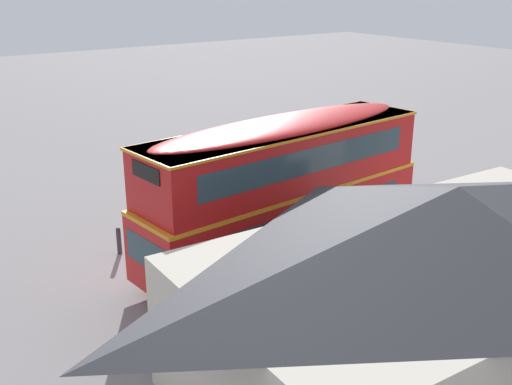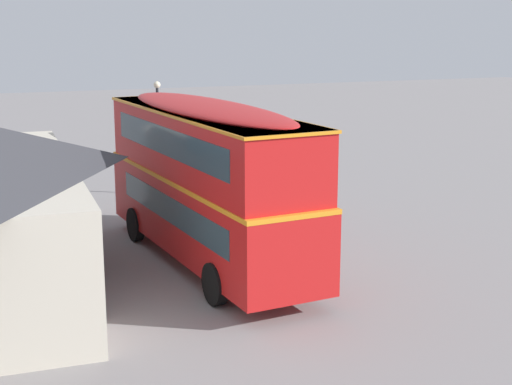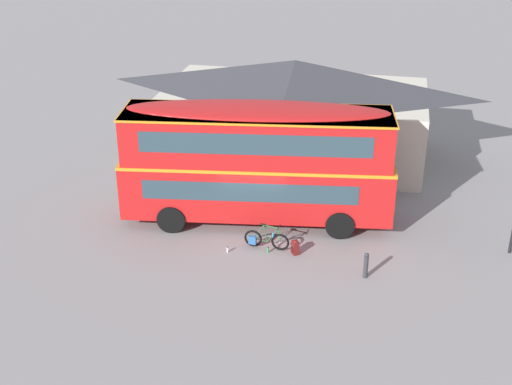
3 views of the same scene
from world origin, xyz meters
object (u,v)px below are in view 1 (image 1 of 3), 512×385
object	(u,v)px
double_decker_bus	(284,184)
touring_bicycle	(232,232)
kerb_bollard	(119,240)
water_bottle_clear_plastic	(254,226)
water_bottle_green_metal	(224,237)
backpack_on_ground	(201,240)

from	to	relation	value
double_decker_bus	touring_bicycle	world-z (taller)	double_decker_bus
double_decker_bus	kerb_bollard	size ratio (longest dim) A/B	10.93
double_decker_bus	water_bottle_clear_plastic	bearing A→B (deg)	-104.31
touring_bicycle	water_bottle_green_metal	distance (m)	0.42
touring_bicycle	water_bottle_clear_plastic	size ratio (longest dim) A/B	7.24
backpack_on_ground	water_bottle_clear_plastic	distance (m)	2.48
touring_bicycle	backpack_on_ground	xyz separation A→B (m)	(1.15, -0.22, -0.08)
double_decker_bus	kerb_bollard	distance (m)	6.00
touring_bicycle	kerb_bollard	bearing A→B (deg)	-20.61
water_bottle_clear_plastic	double_decker_bus	bearing A→B (deg)	75.69
double_decker_bus	water_bottle_clear_plastic	distance (m)	3.74
touring_bicycle	water_bottle_green_metal	bearing A→B (deg)	-61.50
kerb_bollard	touring_bicycle	bearing A→B (deg)	159.39
touring_bicycle	kerb_bollard	xyz separation A→B (m)	(3.71, -1.39, 0.13)
water_bottle_green_metal	kerb_bollard	size ratio (longest dim) A/B	0.24
kerb_bollard	backpack_on_ground	bearing A→B (deg)	155.35
water_bottle_clear_plastic	kerb_bollard	xyz separation A→B (m)	(5.02, -0.88, 0.39)
double_decker_bus	water_bottle_clear_plastic	size ratio (longest dim) A/B	44.74
double_decker_bus	water_bottle_green_metal	xyz separation A→B (m)	(0.79, -2.44, -2.53)
water_bottle_green_metal	double_decker_bus	bearing A→B (deg)	107.89
water_bottle_clear_plastic	kerb_bollard	distance (m)	5.11
water_bottle_clear_plastic	water_bottle_green_metal	size ratio (longest dim) A/B	1.01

